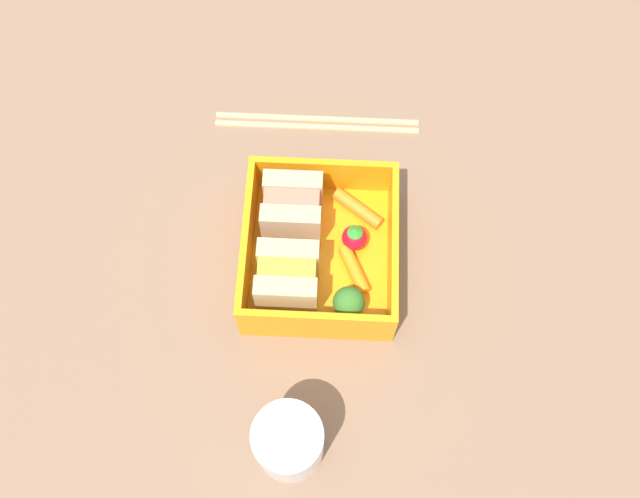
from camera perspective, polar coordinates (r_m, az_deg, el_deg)
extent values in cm
cube|color=#82624B|center=(68.74, 0.00, -1.21)|extent=(120.00, 120.00, 2.00)
cube|color=orange|center=(67.26, 0.00, -0.70)|extent=(15.38, 13.84, 1.20)
cube|color=orange|center=(65.03, -5.84, 0.54)|extent=(15.38, 0.60, 4.63)
cube|color=orange|center=(64.79, 5.86, 0.03)|extent=(15.38, 0.60, 4.63)
cube|color=orange|center=(62.00, -0.32, -5.98)|extent=(0.60, 12.64, 4.63)
cube|color=orange|center=(67.85, 0.30, 6.01)|extent=(0.60, 12.64, 4.63)
cube|color=tan|center=(62.49, -2.71, -3.81)|extent=(1.75, 5.42, 5.32)
cube|color=yellow|center=(63.09, -2.61, -2.31)|extent=(1.75, 4.98, 4.90)
cube|color=tan|center=(63.73, -2.50, -0.84)|extent=(1.75, 5.42, 5.32)
cube|color=tan|center=(65.04, -2.32, 1.84)|extent=(1.75, 5.42, 5.32)
cube|color=#D87259|center=(65.79, -2.22, 3.22)|extent=(1.75, 4.98, 4.90)
cube|color=tan|center=(66.59, -2.13, 4.56)|extent=(1.75, 5.42, 5.32)
cylinder|color=#8FC471|center=(64.26, 2.26, -4.75)|extent=(1.11, 1.11, 1.26)
sphere|color=#367427|center=(62.71, 2.31, -4.28)|extent=(2.87, 2.87, 2.87)
cylinder|color=orange|center=(65.57, 2.77, -1.66)|extent=(4.77, 3.11, 1.24)
sphere|color=red|center=(66.18, 2.78, 0.90)|extent=(2.40, 2.40, 2.40)
cone|color=green|center=(64.81, 2.84, 1.44)|extent=(1.44, 1.44, 0.60)
cylinder|color=orange|center=(68.13, 3.06, 3.25)|extent=(4.18, 4.98, 1.27)
cylinder|color=tan|center=(74.45, -0.24, 9.87)|extent=(0.75, 21.04, 0.70)
cylinder|color=tan|center=(74.99, -0.20, 10.50)|extent=(0.75, 21.04, 0.70)
cylinder|color=white|center=(59.79, -2.51, -15.19)|extent=(5.71, 5.71, 7.17)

